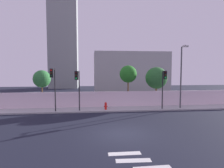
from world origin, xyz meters
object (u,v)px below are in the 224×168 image
Objects in this scene: roadside_tree_midright at (156,78)px; fire_hydrant at (106,106)px; street_lamp_curbside at (182,72)px; traffic_light_left at (164,81)px; roadside_tree_midleft at (128,74)px; roadside_tree_leftmost at (42,79)px; traffic_light_right at (53,81)px; traffic_light_center at (78,82)px.

fire_hydrant is at bearing -156.69° from roadside_tree_midright.
street_lamp_curbside is 8.61× the size of fire_hydrant.
street_lamp_curbside reaches higher than fire_hydrant.
street_lamp_curbside reaches higher than traffic_light_left.
roadside_tree_midleft is 1.04× the size of roadside_tree_midright.
fire_hydrant is 0.18× the size of roadside_tree_leftmost.
traffic_light_right is 4.11m from roadside_tree_leftmost.
traffic_light_center is 0.61× the size of street_lamp_curbside.
roadside_tree_leftmost is (-2.00, 3.59, 0.00)m from traffic_light_right.
street_lamp_curbside is at bearing -30.18° from roadside_tree_midleft.
fire_hydrant is (-6.36, 0.72, -2.70)m from traffic_light_left.
street_lamp_curbside is at bearing -60.42° from roadside_tree_midright.
traffic_light_right reaches higher than traffic_light_left.
roadside_tree_midright is (3.68, 0.00, -0.50)m from roadside_tree_midleft.
traffic_light_center is 0.95× the size of traffic_light_right.
traffic_light_center is at bearing -179.07° from traffic_light_left.
fire_hydrant is (-8.56, 0.28, -3.69)m from street_lamp_curbside.
street_lamp_curbside reaches higher than roadside_tree_midright.
traffic_light_center is at bearing -148.01° from roadside_tree_midleft.
traffic_light_right is (-2.50, 0.18, 0.15)m from traffic_light_center.
traffic_light_right is at bearing 179.84° from traffic_light_left.
traffic_light_right is 5.56× the size of fire_hydrant.
traffic_light_right is 14.07m from street_lamp_curbside.
street_lamp_curbside is at bearing 2.90° from traffic_light_center.
traffic_light_left is at bearing -0.16° from traffic_light_right.
roadside_tree_midright is at bearing 0.00° from roadside_tree_leftmost.
roadside_tree_leftmost is 0.88× the size of roadside_tree_midleft.
traffic_light_right is at bearing 175.78° from traffic_light_center.
roadside_tree_midright is at bearing 83.79° from traffic_light_left.
street_lamp_curbside is 1.43× the size of roadside_tree_midright.
traffic_light_right is at bearing -163.62° from roadside_tree_midright.
roadside_tree_leftmost is 10.56m from roadside_tree_midleft.
traffic_light_center is 7.16m from roadside_tree_midleft.
roadside_tree_midright is (12.23, 3.59, 0.04)m from traffic_light_right.
traffic_light_right is 0.65× the size of street_lamp_curbside.
roadside_tree_midleft reaches higher than traffic_light_center.
fire_hydrant is 0.17× the size of roadside_tree_midright.
roadside_tree_midright is (14.22, 0.00, 0.04)m from roadside_tree_leftmost.
traffic_light_center is 0.95× the size of roadside_tree_leftmost.
street_lamp_curbside reaches higher than roadside_tree_midleft.
roadside_tree_midright is at bearing 119.58° from street_lamp_curbside.
roadside_tree_midleft is (10.55, 0.00, 0.54)m from roadside_tree_leftmost.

